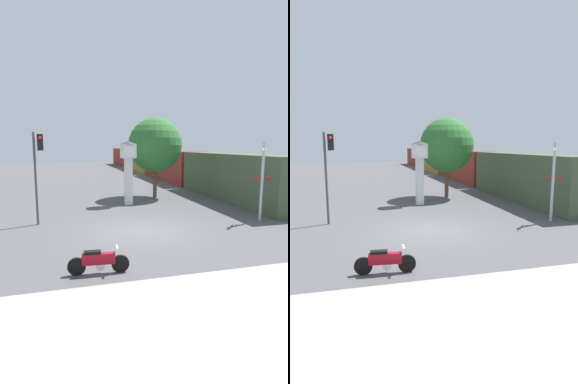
{
  "view_description": "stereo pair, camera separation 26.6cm",
  "coord_description": "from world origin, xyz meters",
  "views": [
    {
      "loc": [
        -3.42,
        -13.28,
        3.98
      ],
      "look_at": [
        0.56,
        1.41,
        1.62
      ],
      "focal_mm": 28.0,
      "sensor_mm": 36.0,
      "label": 1
    },
    {
      "loc": [
        -3.17,
        -13.35,
        3.98
      ],
      "look_at": [
        0.56,
        1.41,
        1.62
      ],
      "focal_mm": 28.0,
      "sensor_mm": 36.0,
      "label": 2
    }
  ],
  "objects": [
    {
      "name": "sidewalk_strip",
      "position": [
        0.0,
        -8.32,
        0.05
      ],
      "size": [
        36.0,
        6.0,
        0.1
      ],
      "color": "#9E998E",
      "rests_on": "ground_plane"
    },
    {
      "name": "clock_tower",
      "position": [
        0.83,
        6.44,
        2.85
      ],
      "size": [
        1.12,
        1.12,
        4.29
      ],
      "color": "white",
      "rests_on": "ground_plane"
    },
    {
      "name": "freight_train",
      "position": [
        8.91,
        26.52,
        1.7
      ],
      "size": [
        2.8,
        53.34,
        3.4
      ],
      "color": "#425138",
      "rests_on": "ground_plane"
    },
    {
      "name": "motorcycle",
      "position": [
        -2.47,
        -4.32,
        0.41
      ],
      "size": [
        1.92,
        0.42,
        0.85
      ],
      "rotation": [
        0.0,
        0.0,
        -0.09
      ],
      "color": "black",
      "rests_on": "ground_plane"
    },
    {
      "name": "traffic_light",
      "position": [
        -4.61,
        2.43,
        3.18
      ],
      "size": [
        0.5,
        0.35,
        4.65
      ],
      "color": "#47474C",
      "rests_on": "ground_plane"
    },
    {
      "name": "street_tree",
      "position": [
        3.4,
        8.64,
        4.0
      ],
      "size": [
        4.1,
        4.1,
        6.06
      ],
      "color": "brown",
      "rests_on": "ground_plane"
    },
    {
      "name": "ground_plane",
      "position": [
        0.0,
        0.0,
        0.0
      ],
      "size": [
        120.0,
        120.0,
        0.0
      ],
      "primitive_type": "plane",
      "color": "#4C4C4F"
    },
    {
      "name": "railroad_crossing_signal",
      "position": [
        6.66,
        0.16,
        2.26
      ],
      "size": [
        0.9,
        0.82,
        4.16
      ],
      "color": "#B7B7BC",
      "rests_on": "ground_plane"
    }
  ]
}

